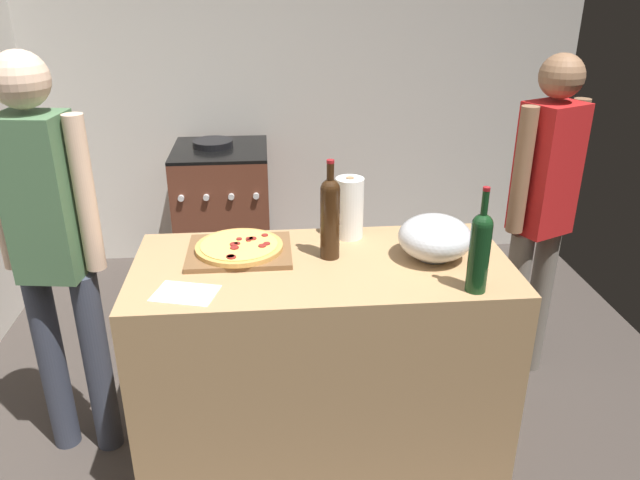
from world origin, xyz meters
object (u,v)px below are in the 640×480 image
paper_towel_roll (349,208)px  stove (224,214)px  wine_bottle_clear (480,249)px  person_in_red (542,204)px  person_in_stripes (51,241)px  pizza (239,247)px  wine_bottle_amber (330,215)px  mixing_bowl (435,238)px

paper_towel_roll → stove: (-0.62, 1.48, -0.59)m
wine_bottle_clear → person_in_red: (0.56, 0.75, -0.14)m
person_in_stripes → person_in_red: person_in_stripes is taller
wine_bottle_clear → stove: wine_bottle_clear is taller
person_in_red → person_in_stripes: bearing=-170.5°
pizza → person_in_red: 1.43m
person_in_stripes → wine_bottle_amber: bearing=-5.1°
paper_towel_roll → person_in_stripes: 1.16m
pizza → person_in_red: (1.38, 0.39, -0.01)m
pizza → mixing_bowl: 0.75m
wine_bottle_clear → person_in_red: person_in_red is taller
wine_bottle_amber → stove: wine_bottle_amber is taller
wine_bottle_clear → stove: (-1.00, 1.98, -0.62)m
wine_bottle_clear → person_in_stripes: bearing=165.2°
stove → wine_bottle_clear: bearing=-63.3°
pizza → wine_bottle_clear: wine_bottle_clear is taller
stove → person_in_stripes: bearing=-108.8°
wine_bottle_amber → person_in_stripes: (-1.06, 0.09, -0.11)m
paper_towel_roll → stove: paper_towel_roll is taller
mixing_bowl → person_in_red: person_in_red is taller
mixing_bowl → wine_bottle_amber: bearing=173.5°
pizza → wine_bottle_amber: size_ratio=0.88×
mixing_bowl → paper_towel_roll: (-0.30, 0.24, 0.04)m
paper_towel_roll → wine_bottle_amber: (-0.10, -0.19, 0.05)m
pizza → person_in_stripes: person_in_stripes is taller
mixing_bowl → wine_bottle_clear: (0.08, -0.27, 0.07)m
stove → person_in_stripes: size_ratio=0.56×
stove → person_in_red: size_ratio=0.58×
paper_towel_roll → person_in_red: (0.93, 0.25, -0.11)m
paper_towel_roll → wine_bottle_clear: bearing=-53.2°
wine_bottle_clear → person_in_stripes: size_ratio=0.22×
paper_towel_roll → wine_bottle_amber: wine_bottle_amber is taller
wine_bottle_amber → person_in_red: size_ratio=0.24×
pizza → stove: 1.70m
wine_bottle_amber → person_in_stripes: bearing=174.9°
pizza → person_in_stripes: (-0.71, 0.04, 0.04)m
pizza → stove: pizza is taller
pizza → wine_bottle_clear: (0.82, -0.37, 0.13)m
mixing_bowl → wine_bottle_amber: size_ratio=0.72×
person_in_stripes → person_in_red: (2.09, 0.35, -0.05)m
paper_towel_roll → person_in_red: size_ratio=0.16×
stove → person_in_red: 2.04m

